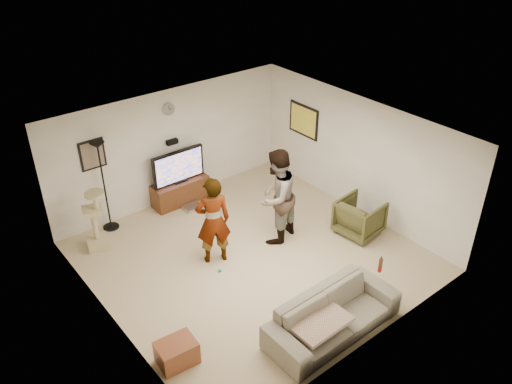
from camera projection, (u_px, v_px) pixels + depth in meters
floor at (252, 257)px, 9.75m from camera, size 5.50×5.50×0.02m
ceiling at (252, 134)px, 8.46m from camera, size 5.50×5.50×0.02m
wall_back at (171, 146)px, 10.95m from camera, size 5.50×0.04×2.50m
wall_front at (374, 280)px, 7.26m from camera, size 5.50×0.04×2.50m
wall_left at (105, 261)px, 7.63m from camera, size 0.04×5.50×2.50m
wall_right at (358, 156)px, 10.58m from camera, size 0.04×5.50×2.50m
wall_clock at (168, 109)px, 10.49m from camera, size 0.26×0.04×0.26m
wall_speaker at (172, 142)px, 10.84m from camera, size 0.25×0.10×0.10m
picture_back at (92, 155)px, 9.84m from camera, size 0.42×0.03×0.52m
picture_right at (304, 120)px, 11.52m from camera, size 0.03×0.78×0.62m
tv_stand at (180, 191)px, 11.28m from camera, size 1.26×0.45×0.52m
console_box at (193, 207)px, 11.16m from camera, size 0.40×0.30×0.07m
tv at (178, 166)px, 10.97m from camera, size 1.20×0.08×0.71m
tv_screen at (179, 167)px, 10.94m from camera, size 1.10×0.01×0.62m
floor_lamp at (104, 187)px, 10.08m from camera, size 0.32×0.32×1.90m
cat_tree at (94, 221)px, 9.69m from camera, size 0.48×0.48×1.22m
person_left at (213, 221)px, 9.23m from camera, size 0.74×0.62×1.72m
person_right at (276, 197)px, 9.76m from camera, size 1.11×0.97×1.91m
sofa at (333, 315)px, 7.96m from camera, size 2.24×0.89×0.65m
throw_blanket at (317, 320)px, 7.72m from camera, size 0.91×0.72×0.06m
beer_bottle at (380, 265)px, 8.28m from camera, size 0.06×0.06×0.25m
armchair at (360, 217)px, 10.22m from camera, size 0.89×0.87×0.74m
side_table at (177, 353)px, 7.50m from camera, size 0.60×0.47×0.37m
toy_ball at (220, 270)px, 9.34m from camera, size 0.06×0.06×0.06m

